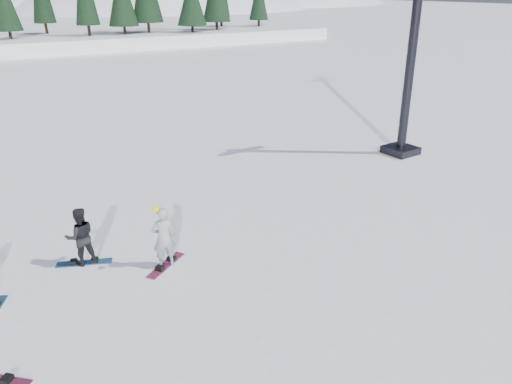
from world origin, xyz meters
TOP-DOWN VIEW (x-y plane):
  - ground at (0.00, 0.00)m, footprint 420.00×420.00m
  - lift_tower at (14.28, 3.92)m, footprint 2.43×1.40m
  - snowboarder_woman at (1.31, 0.08)m, footprint 0.67×0.47m
  - snowboarder_man at (-0.59, 1.37)m, footprint 0.84×0.67m
  - snowboard_woman at (1.31, 0.08)m, footprint 1.39×1.09m
  - snowboard_man at (-0.59, 1.37)m, footprint 1.50×0.79m

SIDE VIEW (x-z plane):
  - ground at x=0.00m, z-range 0.00..0.00m
  - snowboard_woman at x=1.31m, z-range 0.00..0.03m
  - snowboard_man at x=-0.59m, z-range 0.00..0.03m
  - snowboarder_man at x=-0.59m, z-range 0.00..1.67m
  - snowboarder_woman at x=1.31m, z-range -0.06..1.84m
  - lift_tower at x=14.28m, z-range -0.82..7.96m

